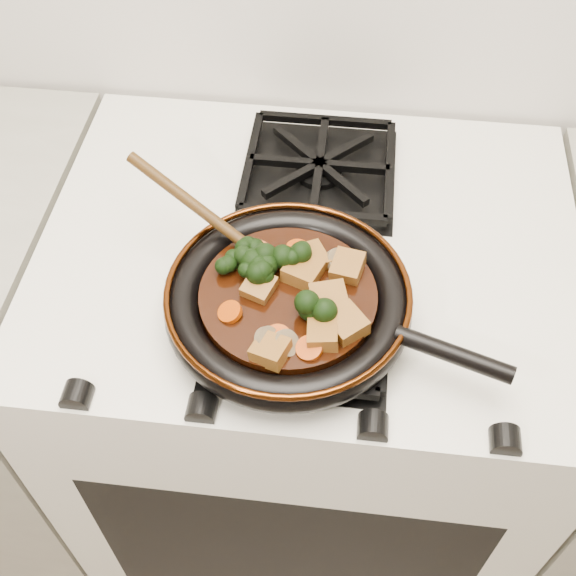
# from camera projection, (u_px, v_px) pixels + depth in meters

# --- Properties ---
(stove) EXTENTS (0.76, 0.60, 0.90)m
(stove) POSITION_uv_depth(u_px,v_px,m) (304.00, 403.00, 1.36)
(stove) COLOR white
(stove) RESTS_ON ground
(burner_grate_front) EXTENTS (0.23, 0.23, 0.03)m
(burner_grate_front) POSITION_uv_depth(u_px,v_px,m) (299.00, 317.00, 0.91)
(burner_grate_front) COLOR black
(burner_grate_front) RESTS_ON stove
(burner_grate_back) EXTENTS (0.23, 0.23, 0.03)m
(burner_grate_back) POSITION_uv_depth(u_px,v_px,m) (319.00, 169.00, 1.09)
(burner_grate_back) COLOR black
(burner_grate_back) RESTS_ON stove
(skillet) EXTENTS (0.42, 0.31, 0.05)m
(skillet) POSITION_uv_depth(u_px,v_px,m) (290.00, 302.00, 0.89)
(skillet) COLOR black
(skillet) RESTS_ON burner_grate_front
(braising_sauce) EXTENTS (0.22, 0.22, 0.02)m
(braising_sauce) POSITION_uv_depth(u_px,v_px,m) (288.00, 299.00, 0.89)
(braising_sauce) COLOR black
(braising_sauce) RESTS_ON skillet
(tofu_cube_0) EXTENTS (0.06, 0.05, 0.03)m
(tofu_cube_0) POSITION_uv_depth(u_px,v_px,m) (310.00, 259.00, 0.91)
(tofu_cube_0) COLOR brown
(tofu_cube_0) RESTS_ON braising_sauce
(tofu_cube_1) EXTENTS (0.05, 0.05, 0.03)m
(tofu_cube_1) POSITION_uv_depth(u_px,v_px,m) (270.00, 350.00, 0.82)
(tofu_cube_1) COLOR brown
(tofu_cube_1) RESTS_ON braising_sauce
(tofu_cube_2) EXTENTS (0.06, 0.06, 0.03)m
(tofu_cube_2) POSITION_uv_depth(u_px,v_px,m) (346.00, 324.00, 0.84)
(tofu_cube_2) COLOR brown
(tofu_cube_2) RESTS_ON braising_sauce
(tofu_cube_3) EXTENTS (0.04, 0.04, 0.03)m
(tofu_cube_3) POSITION_uv_depth(u_px,v_px,m) (323.00, 334.00, 0.83)
(tofu_cube_3) COLOR brown
(tofu_cube_3) RESTS_ON braising_sauce
(tofu_cube_4) EXTENTS (0.05, 0.06, 0.03)m
(tofu_cube_4) POSITION_uv_depth(u_px,v_px,m) (329.00, 301.00, 0.86)
(tofu_cube_4) COLOR brown
(tofu_cube_4) RESTS_ON braising_sauce
(tofu_cube_5) EXTENTS (0.05, 0.05, 0.03)m
(tofu_cube_5) POSITION_uv_depth(u_px,v_px,m) (347.00, 267.00, 0.90)
(tofu_cube_5) COLOR brown
(tofu_cube_5) RESTS_ON braising_sauce
(tofu_cube_6) EXTENTS (0.06, 0.05, 0.03)m
(tofu_cube_6) POSITION_uv_depth(u_px,v_px,m) (303.00, 272.00, 0.89)
(tofu_cube_6) COLOR brown
(tofu_cube_6) RESTS_ON braising_sauce
(tofu_cube_7) EXTENTS (0.05, 0.05, 0.03)m
(tofu_cube_7) POSITION_uv_depth(u_px,v_px,m) (259.00, 287.00, 0.88)
(tofu_cube_7) COLOR brown
(tofu_cube_7) RESTS_ON braising_sauce
(broccoli_floret_0) EXTENTS (0.09, 0.09, 0.07)m
(broccoli_floret_0) POSITION_uv_depth(u_px,v_px,m) (256.00, 266.00, 0.89)
(broccoli_floret_0) COLOR black
(broccoli_floret_0) RESTS_ON braising_sauce
(broccoli_floret_1) EXTENTS (0.08, 0.09, 0.07)m
(broccoli_floret_1) POSITION_uv_depth(u_px,v_px,m) (291.00, 258.00, 0.90)
(broccoli_floret_1) COLOR black
(broccoli_floret_1) RESTS_ON braising_sauce
(broccoli_floret_2) EXTENTS (0.08, 0.08, 0.06)m
(broccoli_floret_2) POSITION_uv_depth(u_px,v_px,m) (234.00, 261.00, 0.90)
(broccoli_floret_2) COLOR black
(broccoli_floret_2) RESTS_ON braising_sauce
(broccoli_floret_3) EXTENTS (0.08, 0.09, 0.06)m
(broccoli_floret_3) POSITION_uv_depth(u_px,v_px,m) (317.00, 310.00, 0.85)
(broccoli_floret_3) COLOR black
(broccoli_floret_3) RESTS_ON braising_sauce
(broccoli_floret_4) EXTENTS (0.09, 0.08, 0.07)m
(broccoli_floret_4) POSITION_uv_depth(u_px,v_px,m) (260.00, 273.00, 0.89)
(broccoli_floret_4) COLOR black
(broccoli_floret_4) RESTS_ON braising_sauce
(broccoli_floret_5) EXTENTS (0.07, 0.07, 0.06)m
(broccoli_floret_5) POSITION_uv_depth(u_px,v_px,m) (244.00, 253.00, 0.91)
(broccoli_floret_5) COLOR black
(broccoli_floret_5) RESTS_ON braising_sauce
(carrot_coin_0) EXTENTS (0.03, 0.03, 0.02)m
(carrot_coin_0) POSITION_uv_depth(u_px,v_px,m) (309.00, 348.00, 0.83)
(carrot_coin_0) COLOR #BA3E05
(carrot_coin_0) RESTS_ON braising_sauce
(carrot_coin_1) EXTENTS (0.03, 0.03, 0.02)m
(carrot_coin_1) POSITION_uv_depth(u_px,v_px,m) (260.00, 251.00, 0.92)
(carrot_coin_1) COLOR #BA3E05
(carrot_coin_1) RESTS_ON braising_sauce
(carrot_coin_2) EXTENTS (0.03, 0.03, 0.01)m
(carrot_coin_2) POSITION_uv_depth(u_px,v_px,m) (278.00, 337.00, 0.84)
(carrot_coin_2) COLOR #BA3E05
(carrot_coin_2) RESTS_ON braising_sauce
(carrot_coin_3) EXTENTS (0.03, 0.03, 0.01)m
(carrot_coin_3) POSITION_uv_depth(u_px,v_px,m) (297.00, 248.00, 0.92)
(carrot_coin_3) COLOR #BA3E05
(carrot_coin_3) RESTS_ON braising_sauce
(carrot_coin_4) EXTENTS (0.03, 0.03, 0.02)m
(carrot_coin_4) POSITION_uv_depth(u_px,v_px,m) (230.00, 312.00, 0.86)
(carrot_coin_4) COLOR #BA3E05
(carrot_coin_4) RESTS_ON braising_sauce
(mushroom_slice_0) EXTENTS (0.04, 0.04, 0.03)m
(mushroom_slice_0) POSITION_uv_depth(u_px,v_px,m) (337.00, 261.00, 0.91)
(mushroom_slice_0) COLOR olive
(mushroom_slice_0) RESTS_ON braising_sauce
(mushroom_slice_1) EXTENTS (0.04, 0.04, 0.03)m
(mushroom_slice_1) POSITION_uv_depth(u_px,v_px,m) (286.00, 343.00, 0.83)
(mushroom_slice_1) COLOR olive
(mushroom_slice_1) RESTS_ON braising_sauce
(mushroom_slice_2) EXTENTS (0.04, 0.04, 0.03)m
(mushroom_slice_2) POSITION_uv_depth(u_px,v_px,m) (268.00, 341.00, 0.83)
(mushroom_slice_2) COLOR olive
(mushroom_slice_2) RESTS_ON braising_sauce
(wooden_spoon) EXTENTS (0.13, 0.08, 0.20)m
(wooden_spoon) POSITION_uv_depth(u_px,v_px,m) (222.00, 226.00, 0.92)
(wooden_spoon) COLOR #42290E
(wooden_spoon) RESTS_ON braising_sauce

